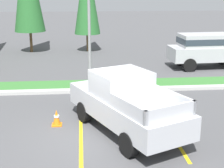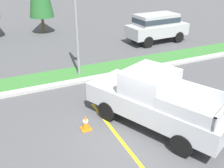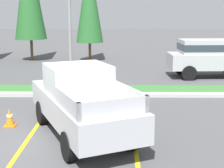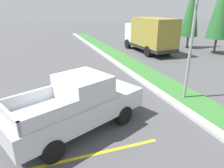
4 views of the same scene
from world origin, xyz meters
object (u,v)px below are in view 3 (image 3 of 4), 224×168
street_light (69,13)px  traffic_cone (10,117)px  pickup_truck_main (81,101)px  suv_distant (209,55)px

street_light → traffic_cone: street_light is taller
street_light → traffic_cone: bearing=-106.3°
street_light → traffic_cone: size_ratio=10.08×
pickup_truck_main → traffic_cone: 2.62m
pickup_truck_main → suv_distant: bearing=55.8°
pickup_truck_main → suv_distant: (6.20, 9.11, 0.20)m
pickup_truck_main → street_light: street_light is taller
suv_distant → traffic_cone: 12.04m
pickup_truck_main → traffic_cone: (-2.40, 0.74, -0.75)m
suv_distant → traffic_cone: bearing=-135.8°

